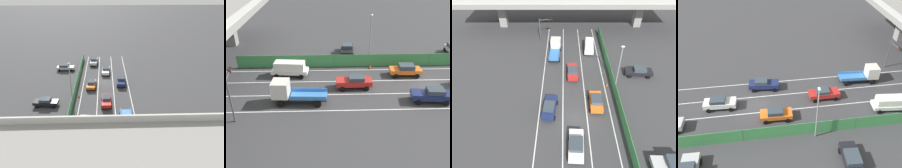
% 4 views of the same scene
% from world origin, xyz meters
% --- Properties ---
extents(ground_plane, '(300.00, 300.00, 0.00)m').
position_xyz_m(ground_plane, '(0.00, 0.00, 0.00)').
color(ground_plane, '#38383A').
extents(lane_line_left_edge, '(0.14, 45.93, 0.01)m').
position_xyz_m(lane_line_left_edge, '(-5.10, 4.97, 0.00)').
color(lane_line_left_edge, silver).
rests_on(lane_line_left_edge, ground).
extents(lane_line_mid_left, '(0.14, 45.93, 0.01)m').
position_xyz_m(lane_line_mid_left, '(-1.70, 4.97, 0.00)').
color(lane_line_mid_left, silver).
rests_on(lane_line_mid_left, ground).
extents(lane_line_mid_right, '(0.14, 45.93, 0.01)m').
position_xyz_m(lane_line_mid_right, '(1.70, 4.97, 0.00)').
color(lane_line_mid_right, silver).
rests_on(lane_line_mid_right, ground).
extents(lane_line_right_edge, '(0.14, 45.93, 0.01)m').
position_xyz_m(lane_line_right_edge, '(5.10, 4.97, 0.00)').
color(lane_line_right_edge, silver).
rests_on(lane_line_right_edge, ground).
extents(green_fence, '(0.10, 42.03, 1.87)m').
position_xyz_m(green_fence, '(6.38, 4.97, 0.93)').
color(green_fence, '#3D8E4C').
rests_on(green_fence, ground).
extents(car_sedan_red, '(2.00, 4.42, 1.61)m').
position_xyz_m(car_sedan_red, '(-0.08, 9.56, 0.90)').
color(car_sedan_red, red).
rests_on(car_sedan_red, ground).
extents(car_van_white, '(2.37, 5.01, 2.07)m').
position_xyz_m(car_van_white, '(3.55, 18.00, 1.18)').
color(car_van_white, silver).
rests_on(car_van_white, ground).
extents(car_sedan_navy, '(2.28, 4.64, 1.67)m').
position_xyz_m(car_sedan_navy, '(-3.58, 1.03, 0.92)').
color(car_sedan_navy, navy).
rests_on(car_sedan_navy, ground).
extents(car_taxi_orange, '(2.12, 4.26, 1.61)m').
position_xyz_m(car_taxi_orange, '(3.16, 2.28, 0.89)').
color(car_taxi_orange, orange).
rests_on(car_taxi_orange, ground).
extents(flatbed_truck_blue, '(2.45, 6.15, 2.70)m').
position_xyz_m(flatbed_truck_blue, '(-3.25, 17.17, 1.37)').
color(flatbed_truck_blue, black).
rests_on(flatbed_truck_blue, ground).
extents(parked_sedan_dark, '(4.74, 2.30, 1.61)m').
position_xyz_m(parked_sedan_dark, '(11.43, 9.71, 0.89)').
color(parked_sedan_dark, black).
rests_on(parked_sedan_dark, ground).
extents(traffic_light, '(2.89, 0.73, 5.00)m').
position_xyz_m(traffic_light, '(-5.72, 22.45, 3.55)').
color(traffic_light, '#47474C').
rests_on(traffic_light, ground).
extents(street_lamp, '(0.60, 0.36, 7.54)m').
position_xyz_m(street_lamp, '(6.92, 6.75, 4.54)').
color(street_lamp, gray).
rests_on(street_lamp, ground).
extents(traffic_cone, '(0.47, 0.47, 0.59)m').
position_xyz_m(traffic_cone, '(5.53, 6.74, 0.27)').
color(traffic_cone, orange).
rests_on(traffic_cone, ground).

